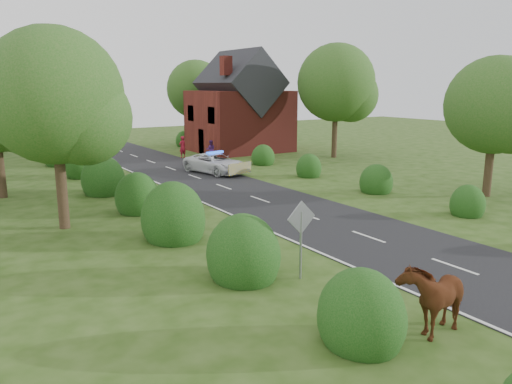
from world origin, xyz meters
TOP-DOWN VIEW (x-y plane):
  - ground at (0.00, 0.00)m, footprint 120.00×120.00m
  - road at (0.00, 15.00)m, footprint 6.00×70.00m
  - road_markings at (-1.60, 12.93)m, footprint 4.96×70.00m
  - hedgerow_left at (-6.51, 11.69)m, footprint 2.75×50.41m
  - hedgerow_right at (6.60, 11.21)m, footprint 2.10×45.78m
  - tree_left_a at (-9.75, 11.86)m, footprint 5.74×5.60m
  - tree_right_a at (11.23, 5.87)m, footprint 5.33×5.20m
  - tree_right_b at (14.29, 21.84)m, footprint 6.56×6.40m
  - tree_right_c at (9.27, 37.85)m, footprint 6.15×6.00m
  - road_sign at (-5.00, 2.00)m, footprint 1.06×0.08m
  - house at (9.49, 30.00)m, footprint 8.00×7.40m
  - cow at (-4.29, -2.42)m, footprint 2.33×1.51m
  - police_van at (1.90, 20.60)m, footprint 3.30×5.32m
  - pedestrian_red at (3.06, 28.60)m, footprint 0.77×0.63m
  - pedestrian_purple at (4.79, 26.83)m, footprint 0.94×0.87m

SIDE VIEW (x-z plane):
  - ground at x=0.00m, z-range 0.00..0.00m
  - road at x=0.00m, z-range 0.00..0.02m
  - road_markings at x=-1.60m, z-range 0.02..0.03m
  - hedgerow_right at x=6.60m, z-range -0.50..1.60m
  - police_van at x=1.90m, z-range -0.07..1.44m
  - hedgerow_left at x=-6.51m, z-range -0.75..2.25m
  - cow at x=-4.29m, z-range 0.00..1.53m
  - pedestrian_purple at x=4.79m, z-range 0.00..1.54m
  - pedestrian_red at x=3.06m, z-range 0.00..1.84m
  - road_sign at x=-5.00m, z-range 0.39..2.92m
  - house at x=9.49m, z-range -0.80..8.37m
  - tree_right_a at x=11.23m, z-range 0.96..8.52m
  - tree_left_a at x=-9.75m, z-range 1.15..9.53m
  - tree_right_c at x=9.27m, z-range 1.05..9.63m
  - tree_right_b at x=14.29m, z-range 1.24..10.64m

